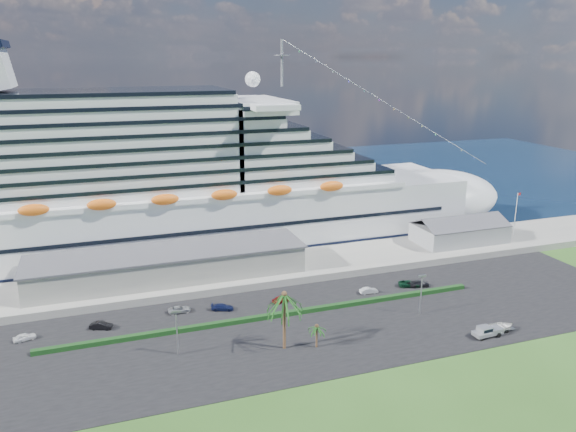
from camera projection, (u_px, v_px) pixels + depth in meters
name	position (u px, v px, depth m)	size (l,w,h in m)	color
ground	(346.00, 350.00, 98.44)	(420.00, 420.00, 0.00)	#294E1A
asphalt_lot	(321.00, 323.00, 108.41)	(140.00, 38.00, 0.12)	black
wharf	(275.00, 267.00, 134.51)	(240.00, 20.00, 1.80)	gray
water	(203.00, 190.00, 216.46)	(420.00, 160.00, 0.02)	#0B1D32
cruise_ship	(167.00, 189.00, 145.13)	(191.00, 38.00, 54.00)	silver
terminal_building	(169.00, 264.00, 125.43)	(61.00, 15.00, 6.30)	gray
port_shed	(459.00, 232.00, 150.10)	(24.00, 12.31, 7.37)	gray
flagpole	(516.00, 212.00, 154.78)	(1.08, 0.16, 12.00)	silver
hedge	(274.00, 315.00, 110.26)	(88.00, 1.10, 0.90)	black
lamp_post_left	(177.00, 327.00, 95.33)	(1.60, 0.35, 8.27)	gray
lamp_post_right	(421.00, 290.00, 110.60)	(1.60, 0.35, 8.27)	gray
palm_tall	(284.00, 301.00, 96.37)	(8.82, 8.82, 11.13)	#47301E
palm_short	(317.00, 329.00, 98.27)	(3.53, 3.53, 4.56)	#47301E
parked_car_0	(24.00, 337.00, 101.37)	(1.56, 3.88, 1.32)	white
parked_car_1	(101.00, 326.00, 105.59)	(1.49, 4.26, 1.41)	black
parked_car_2	(180.00, 309.00, 112.49)	(2.08, 4.51, 1.25)	#93959B
parked_car_3	(222.00, 307.00, 113.50)	(1.82, 4.48, 1.30)	#141D48
parked_car_4	(281.00, 299.00, 117.23)	(1.68, 4.18, 1.42)	maroon
parked_car_5	(369.00, 291.00, 121.54)	(1.39, 3.98, 1.31)	silver
parked_car_6	(409.00, 284.00, 125.15)	(2.24, 4.86, 1.35)	#0C331E
parked_car_7	(419.00, 284.00, 125.06)	(1.94, 4.78, 1.39)	black
pickup_truck	(487.00, 331.00, 102.64)	(5.88, 2.43, 2.04)	black
boat_trailer	(503.00, 326.00, 104.55)	(5.63, 3.56, 1.63)	gray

